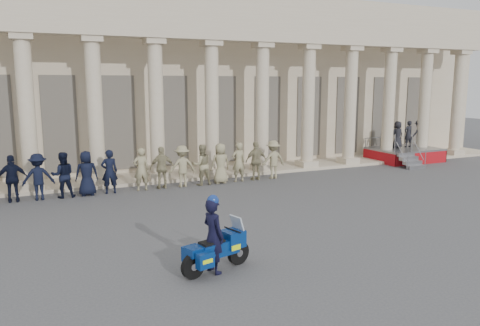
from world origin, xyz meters
The scene contains 6 objects.
ground centered at (0.00, 0.00, 0.00)m, with size 90.00×90.00×0.00m, color #424244.
building centered at (0.00, 14.74, 4.52)m, with size 40.00×12.50×9.00m.
officer_rank centered at (-5.17, 6.60, 0.89)m, with size 18.96×0.68×1.78m.
reviewing_stand centered at (12.98, 7.98, 1.16)m, with size 3.71×3.69×2.27m.
motorcycle centered at (-2.54, -2.55, 0.54)m, with size 1.89×1.02×1.24m.
rider centered at (-2.64, -2.58, 0.93)m, with size 0.59×0.74×1.87m.
Camera 1 is at (-6.30, -12.37, 4.39)m, focal length 35.00 mm.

